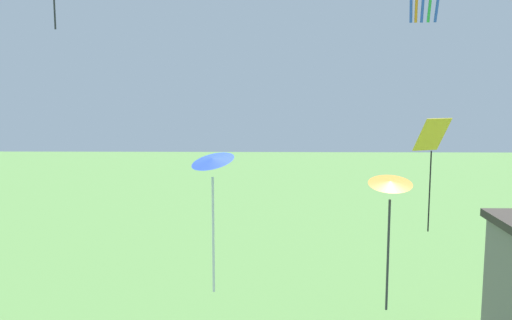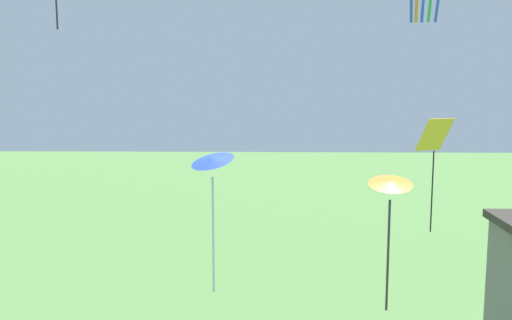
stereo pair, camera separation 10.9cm
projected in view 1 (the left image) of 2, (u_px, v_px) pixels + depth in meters
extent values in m
cone|color=blue|center=(212.00, 160.00, 11.50)|extent=(1.24, 1.23, 0.34)
cylinder|color=silver|center=(213.00, 235.00, 11.72)|extent=(0.05, 0.05, 2.43)
cone|color=orange|center=(390.00, 182.00, 11.43)|extent=(0.94, 0.93, 0.29)
cylinder|color=#333338|center=(388.00, 255.00, 11.64)|extent=(0.05, 0.05, 2.33)
cube|color=yellow|center=(432.00, 135.00, 19.25)|extent=(1.20, 1.07, 1.16)
cylinder|color=black|center=(430.00, 192.00, 19.52)|extent=(0.05, 0.05, 2.81)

